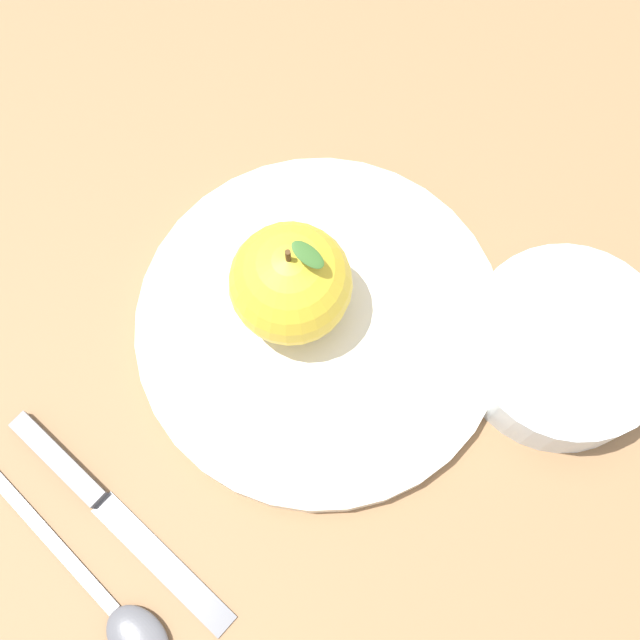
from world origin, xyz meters
name	(u,v)px	position (x,y,z in m)	size (l,w,h in m)	color
ground_plane	(289,368)	(0.00, 0.00, 0.00)	(2.40, 2.40, 0.00)	olive
dinner_plate	(320,325)	(0.02, 0.03, 0.01)	(0.26, 0.26, 0.02)	silver
apple	(294,284)	(0.00, 0.04, 0.06)	(0.08, 0.08, 0.10)	gold
side_bowl	(565,347)	(0.19, 0.02, 0.03)	(0.14, 0.14, 0.04)	silver
knife	(99,500)	(-0.12, -0.10, 0.00)	(0.17, 0.14, 0.01)	#59595E
spoon	(116,614)	(-0.10, -0.17, 0.01)	(0.15, 0.13, 0.01)	#59595E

